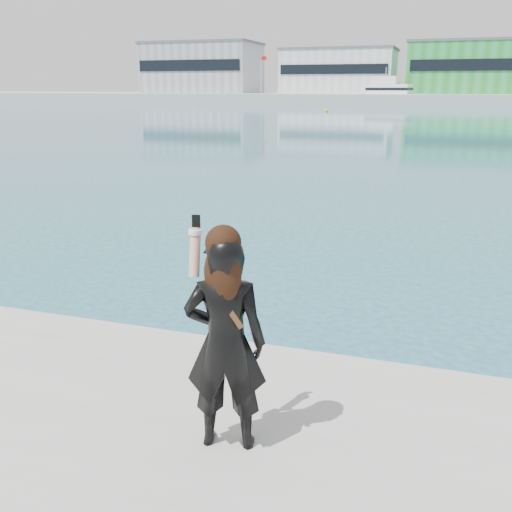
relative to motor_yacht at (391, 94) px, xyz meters
The scene contains 9 objects.
ground 117.04m from the motor_yacht, 85.41° to the right, with size 500.00×500.00×0.00m, color #195676.
far_quay 16.34m from the motor_yacht, 54.95° to the left, with size 320.00×40.00×2.00m, color #9E9E99.
warehouse_grey_left 47.37m from the motor_yacht, 166.06° to the left, with size 26.52×16.36×11.50m.
warehouse_white 17.62m from the motor_yacht, 138.12° to the left, with size 24.48×15.35×9.50m.
warehouse_green 21.39m from the motor_yacht, 33.12° to the left, with size 30.60×16.36×10.50m.
flagpole_left 29.22m from the motor_yacht, behind, with size 1.28×0.16×8.00m.
motor_yacht is the anchor object (origin of this frame).
buoy_far 39.44m from the motor_yacht, 97.33° to the right, with size 0.50×0.50×0.50m, color yellow.
woman 117.82m from the motor_yacht, 85.06° to the right, with size 0.66×0.51×1.71m.
Camera 1 is at (2.16, -4.20, 3.38)m, focal length 40.00 mm.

